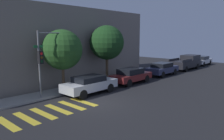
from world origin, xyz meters
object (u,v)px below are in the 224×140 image
(sedan_far_end, at_px, (162,69))
(tree_midblock, at_px, (107,43))
(pickup_truck, at_px, (186,62))
(traffic_light_pole, at_px, (46,53))
(sedan_middle, at_px, (131,75))
(tree_near_corner, at_px, (62,50))
(sedan_near_corner, at_px, (90,84))
(sedan_tail_of_row, at_px, (202,60))

(sedan_far_end, bearing_deg, tree_midblock, 164.67)
(sedan_far_end, distance_m, pickup_truck, 6.40)
(tree_midblock, bearing_deg, traffic_light_pole, -174.30)
(sedan_middle, xyz_separation_m, tree_near_corner, (-6.34, 1.96, 2.65))
(sedan_near_corner, bearing_deg, tree_near_corner, 118.86)
(pickup_truck, height_order, tree_near_corner, tree_near_corner)
(sedan_far_end, distance_m, sedan_tail_of_row, 12.01)
(sedan_near_corner, height_order, tree_near_corner, tree_near_corner)
(tree_near_corner, relative_size, tree_midblock, 0.91)
(traffic_light_pole, distance_m, pickup_truck, 20.67)
(sedan_near_corner, bearing_deg, sedan_tail_of_row, -0.00)
(traffic_light_pole, relative_size, sedan_tail_of_row, 1.13)
(sedan_tail_of_row, xyz_separation_m, tree_near_corner, (-24.23, 1.96, 2.67))
(pickup_truck, relative_size, tree_near_corner, 1.15)
(tree_near_corner, distance_m, tree_midblock, 5.08)
(sedan_middle, relative_size, sedan_far_end, 0.99)
(sedan_middle, bearing_deg, sedan_tail_of_row, -0.00)
(traffic_light_pole, bearing_deg, sedan_near_corner, -23.13)
(sedan_near_corner, distance_m, tree_near_corner, 3.47)
(sedan_tail_of_row, bearing_deg, sedan_middle, 180.00)
(traffic_light_pole, bearing_deg, tree_midblock, 5.70)
(sedan_far_end, height_order, tree_midblock, tree_midblock)
(sedan_far_end, distance_m, tree_midblock, 8.03)
(sedan_tail_of_row, relative_size, tree_midblock, 0.78)
(sedan_near_corner, xyz_separation_m, tree_near_corner, (-1.08, 1.96, 2.65))
(sedan_middle, xyz_separation_m, pickup_truck, (12.27, -0.00, 0.18))
(traffic_light_pole, height_order, sedan_tail_of_row, traffic_light_pole)
(traffic_light_pole, xyz_separation_m, tree_near_corner, (1.89, 0.69, 0.13))
(pickup_truck, bearing_deg, sedan_tail_of_row, 0.00)
(traffic_light_pole, xyz_separation_m, sedan_tail_of_row, (26.11, -1.27, -2.54))
(sedan_middle, relative_size, tree_near_corner, 0.89)
(sedan_far_end, bearing_deg, sedan_near_corner, 180.00)
(traffic_light_pole, relative_size, pickup_truck, 0.84)
(tree_near_corner, xyz_separation_m, tree_midblock, (5.06, 0.00, 0.43))
(pickup_truck, distance_m, tree_midblock, 14.00)
(tree_midblock, bearing_deg, sedan_near_corner, -153.77)
(sedan_far_end, height_order, sedan_tail_of_row, sedan_far_end)
(sedan_tail_of_row, bearing_deg, traffic_light_pole, 177.22)
(sedan_near_corner, bearing_deg, pickup_truck, -0.00)
(pickup_truck, xyz_separation_m, tree_near_corner, (-18.61, 1.96, 2.47))
(sedan_tail_of_row, distance_m, tree_near_corner, 24.45)
(sedan_middle, xyz_separation_m, sedan_far_end, (5.88, -0.00, 0.01))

